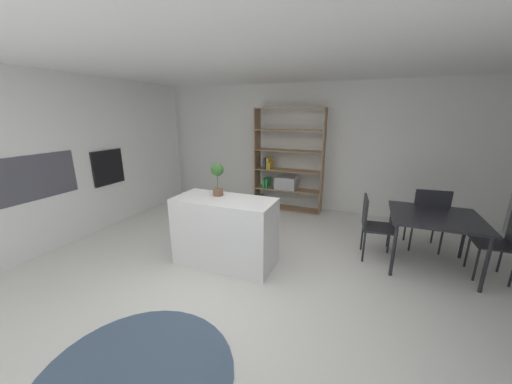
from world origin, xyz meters
The scene contains 14 objects.
ground_plane centered at (0.00, 0.00, 0.00)m, with size 10.20×10.20×0.00m, color silver.
ceiling_slab centered at (0.00, 0.00, 2.65)m, with size 7.41×6.24×0.06m.
back_partition centered at (0.00, 3.09, 1.31)m, with size 7.41×0.06×2.62m, color white.
tall_cabinet_run_left centered at (-3.34, 0.00, 1.31)m, with size 0.62×5.63×2.62m, color white.
cabinet_niche_splashback centered at (-3.02, -0.50, 1.15)m, with size 0.01×1.24×0.64m.
built_in_oven centered at (-3.01, 0.73, 1.09)m, with size 0.06×0.62×0.61m.
kitchen_island centered at (-0.41, 0.26, 0.47)m, with size 1.35×0.62×0.93m, color white.
potted_plant_on_island centered at (-0.56, 0.37, 1.21)m, with size 0.17×0.17×0.45m.
open_bookshelf centered at (-0.31, 2.79, 0.89)m, with size 1.44×0.35×2.13m.
foreground_floor_rug centered at (-0.23, -1.62, 0.01)m, with size 1.56×1.56×0.01m, color #475B75.
dining_table centered at (2.20, 1.19, 0.67)m, with size 1.07×0.99×0.74m.
dining_chair_island_side centered at (1.44, 1.18, 0.54)m, with size 0.47×0.47×0.90m.
dining_chair_window_side centered at (2.95, 1.19, 0.56)m, with size 0.43×0.42×0.95m.
dining_chair_far centered at (2.21, 1.70, 0.58)m, with size 0.50×0.49×0.98m.
Camera 1 is at (1.31, -2.86, 2.02)m, focal length 19.66 mm.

